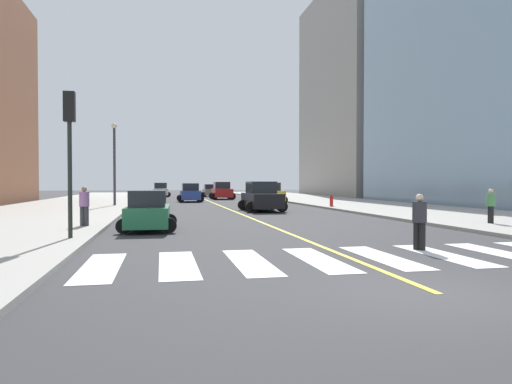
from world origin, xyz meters
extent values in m
plane|color=#333335|center=(0.00, 0.00, 0.00)|extent=(220.00, 220.00, 0.00)
cube|color=#9E9B93|center=(12.20, 20.00, 0.07)|extent=(10.00, 120.00, 0.15)
cube|color=#9E9B93|center=(-12.20, 20.00, 0.07)|extent=(10.00, 120.00, 0.15)
cube|color=silver|center=(-6.30, 4.00, 0.01)|extent=(0.90, 4.00, 0.01)
cube|color=silver|center=(-4.50, 4.00, 0.01)|extent=(0.90, 4.00, 0.01)
cube|color=silver|center=(-2.70, 4.00, 0.01)|extent=(0.90, 4.00, 0.01)
cube|color=silver|center=(-0.90, 4.00, 0.01)|extent=(0.90, 4.00, 0.01)
cube|color=silver|center=(0.90, 4.00, 0.01)|extent=(0.90, 4.00, 0.01)
cube|color=silver|center=(2.70, 4.00, 0.01)|extent=(0.90, 4.00, 0.01)
cube|color=silver|center=(4.50, 4.00, 0.01)|extent=(0.90, 4.00, 0.01)
cube|color=yellow|center=(0.00, 40.00, 0.01)|extent=(0.16, 80.00, 0.01)
cube|color=#9E9B93|center=(27.38, 57.54, 15.18)|extent=(18.00, 24.00, 30.35)
cube|color=silver|center=(-5.05, 57.58, 0.71)|extent=(2.07, 4.36, 0.92)
cube|color=#1E2328|center=(-5.05, 57.33, 1.54)|extent=(1.70, 2.20, 0.78)
cylinder|color=black|center=(-4.10, 58.95, 0.35)|extent=(0.70, 0.25, 0.70)
cylinder|color=black|center=(-6.09, 58.89, 0.35)|extent=(0.70, 0.25, 0.70)
cylinder|color=black|center=(-4.02, 56.28, 0.35)|extent=(0.70, 0.25, 0.70)
cylinder|color=black|center=(-6.01, 56.22, 0.35)|extent=(0.70, 0.25, 0.70)
cube|color=#236B42|center=(-5.43, 12.30, 0.61)|extent=(1.82, 3.80, 0.80)
cube|color=#1E2328|center=(-5.44, 12.08, 1.34)|extent=(1.49, 1.92, 0.68)
cylinder|color=black|center=(-4.52, 13.43, 0.30)|extent=(0.61, 0.22, 0.61)
cylinder|color=black|center=(-6.25, 13.49, 0.30)|extent=(0.61, 0.22, 0.61)
cylinder|color=black|center=(-4.60, 11.11, 0.30)|extent=(0.61, 0.22, 0.61)
cylinder|color=black|center=(-6.33, 11.17, 0.30)|extent=(0.61, 0.22, 0.61)
cube|color=black|center=(1.92, 23.95, 0.75)|extent=(2.14, 4.62, 0.99)
cube|color=#1E2328|center=(1.92, 24.22, 1.64)|extent=(1.78, 2.32, 0.83)
cylinder|color=black|center=(0.88, 22.51, 0.37)|extent=(0.75, 0.25, 0.74)
cylinder|color=black|center=(3.00, 22.53, 0.37)|extent=(0.75, 0.25, 0.74)
cylinder|color=black|center=(0.85, 25.36, 0.37)|extent=(0.75, 0.25, 0.74)
cylinder|color=black|center=(2.97, 25.38, 0.37)|extent=(0.75, 0.25, 0.74)
cube|color=#2D479E|center=(-2.03, 40.39, 0.69)|extent=(1.93, 4.24, 0.91)
cube|color=#1E2328|center=(-2.03, 40.14, 1.51)|extent=(1.62, 2.12, 0.77)
cylinder|color=black|center=(-1.06, 41.70, 0.34)|extent=(0.69, 0.22, 0.69)
cylinder|color=black|center=(-3.01, 41.70, 0.34)|extent=(0.69, 0.22, 0.69)
cylinder|color=black|center=(-1.05, 39.08, 0.34)|extent=(0.69, 0.22, 0.69)
cylinder|color=black|center=(-3.01, 39.07, 0.34)|extent=(0.69, 0.22, 0.69)
cube|color=gold|center=(5.32, 35.81, 0.72)|extent=(2.01, 4.41, 0.94)
cube|color=#1E2328|center=(5.32, 36.07, 1.57)|extent=(1.69, 2.21, 0.80)
cylinder|color=black|center=(4.29, 34.45, 0.36)|extent=(0.71, 0.23, 0.71)
cylinder|color=black|center=(6.32, 34.44, 0.36)|extent=(0.71, 0.23, 0.71)
cylinder|color=black|center=(4.31, 37.18, 0.36)|extent=(0.71, 0.23, 0.71)
cylinder|color=black|center=(6.34, 37.17, 0.36)|extent=(0.71, 0.23, 0.71)
cube|color=red|center=(2.10, 46.93, 0.75)|extent=(2.09, 4.58, 0.98)
cube|color=#1E2328|center=(2.10, 47.21, 1.63)|extent=(1.75, 2.29, 0.83)
cylinder|color=black|center=(1.03, 45.52, 0.37)|extent=(0.74, 0.24, 0.74)
cylinder|color=black|center=(3.14, 45.51, 0.37)|extent=(0.74, 0.24, 0.74)
cylinder|color=black|center=(1.05, 48.35, 0.37)|extent=(0.74, 0.24, 0.74)
cylinder|color=black|center=(3.16, 48.35, 0.37)|extent=(0.74, 0.24, 0.74)
cube|color=slate|center=(1.69, 56.93, 0.63)|extent=(1.76, 3.84, 0.82)
cube|color=#1E2328|center=(1.69, 57.16, 1.37)|extent=(1.47, 1.93, 0.69)
cylinder|color=black|center=(0.81, 55.74, 0.31)|extent=(0.62, 0.20, 0.62)
cylinder|color=black|center=(2.58, 55.75, 0.31)|extent=(0.62, 0.20, 0.62)
cylinder|color=black|center=(0.80, 58.12, 0.31)|extent=(0.62, 0.20, 0.62)
cylinder|color=black|center=(2.57, 58.13, 0.31)|extent=(0.62, 0.20, 0.62)
cylinder|color=black|center=(-7.88, 8.94, 2.09)|extent=(0.14, 0.14, 3.87)
cube|color=black|center=(-7.88, 8.94, 4.52)|extent=(0.36, 0.28, 1.00)
sphere|color=red|center=(-7.88, 9.12, 4.82)|extent=(0.18, 0.18, 0.18)
sphere|color=orange|center=(-7.88, 9.12, 4.52)|extent=(0.18, 0.18, 0.18)
sphere|color=green|center=(-7.88, 9.12, 4.22)|extent=(0.18, 0.18, 0.18)
cylinder|color=black|center=(2.63, 4.92, 0.41)|extent=(0.19, 0.19, 0.82)
cylinder|color=black|center=(2.54, 5.06, 0.41)|extent=(0.19, 0.19, 0.82)
cylinder|color=#2D2D33|center=(2.59, 4.99, 1.13)|extent=(0.41, 0.41, 0.62)
sphere|color=beige|center=(2.59, 4.99, 1.55)|extent=(0.22, 0.22, 0.22)
cylinder|color=black|center=(9.75, 11.07, 0.54)|extent=(0.18, 0.18, 0.77)
cylinder|color=black|center=(9.72, 10.91, 0.54)|extent=(0.18, 0.18, 0.77)
cylinder|color=#47844C|center=(9.73, 10.99, 1.21)|extent=(0.39, 0.39, 0.58)
sphere|color=beige|center=(9.73, 10.99, 1.61)|extent=(0.21, 0.21, 0.21)
cylinder|color=#38383D|center=(-8.20, 13.34, 0.56)|extent=(0.19, 0.19, 0.83)
cylinder|color=#38383D|center=(-8.03, 13.33, 0.56)|extent=(0.19, 0.19, 0.83)
cylinder|color=#99669E|center=(-8.11, 13.33, 1.29)|extent=(0.41, 0.41, 0.62)
sphere|color=#936B4C|center=(-8.11, 13.33, 1.71)|extent=(0.22, 0.22, 0.22)
cylinder|color=red|center=(7.92, 26.31, 0.50)|extent=(0.26, 0.26, 0.70)
sphere|color=red|center=(7.92, 26.31, 0.93)|extent=(0.22, 0.22, 0.22)
cylinder|color=#38383D|center=(-8.61, 31.51, 3.28)|extent=(0.20, 0.20, 6.27)
sphere|color=silver|center=(-8.61, 31.51, 6.57)|extent=(0.44, 0.44, 0.44)
camera|label=1|loc=(-4.88, -7.45, 2.01)|focal=32.58mm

